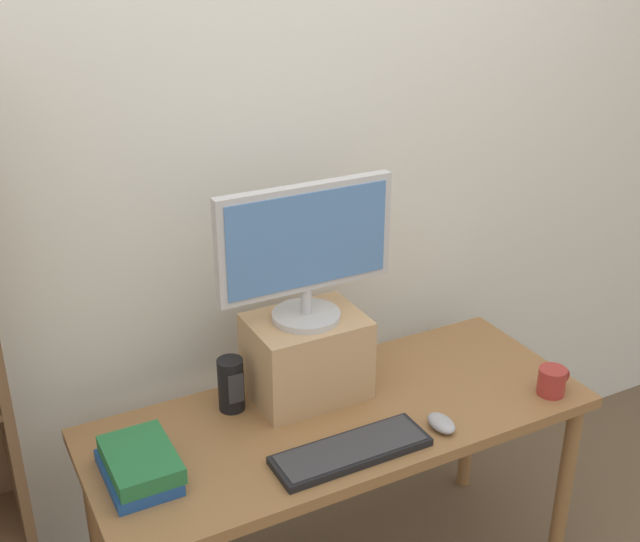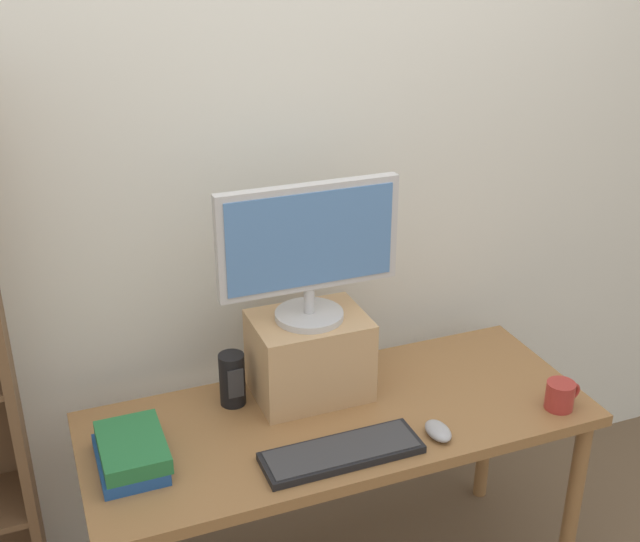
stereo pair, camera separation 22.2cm
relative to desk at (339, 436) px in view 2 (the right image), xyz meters
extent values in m
cube|color=silver|center=(0.00, 0.47, 0.67)|extent=(7.00, 0.08, 2.60)
cube|color=olive|center=(0.00, 0.00, 0.06)|extent=(1.50, 0.60, 0.04)
cylinder|color=olive|center=(0.70, -0.25, -0.29)|extent=(0.05, 0.05, 0.67)
cylinder|color=olive|center=(-0.70, 0.25, -0.29)|extent=(0.05, 0.05, 0.67)
cylinder|color=olive|center=(0.70, 0.25, -0.29)|extent=(0.05, 0.05, 0.67)
cube|color=brown|center=(-0.89, 0.29, 0.24)|extent=(0.03, 0.28, 1.74)
cube|color=tan|center=(-0.04, 0.15, 0.21)|extent=(0.34, 0.25, 0.26)
cylinder|color=#B7B7BA|center=(-0.04, 0.15, 0.35)|extent=(0.20, 0.20, 0.02)
cylinder|color=#B7B7BA|center=(-0.04, 0.15, 0.40)|extent=(0.03, 0.03, 0.08)
cube|color=#B7B7BA|center=(-0.04, 0.15, 0.59)|extent=(0.54, 0.04, 0.32)
cube|color=#4C7AB7|center=(-0.04, 0.13, 0.59)|extent=(0.50, 0.00, 0.28)
cube|color=black|center=(-0.07, -0.19, 0.09)|extent=(0.44, 0.15, 0.02)
cube|color=#333335|center=(-0.07, -0.19, 0.10)|extent=(0.42, 0.13, 0.00)
ellipsoid|color=#99999E|center=(0.22, -0.20, 0.10)|extent=(0.06, 0.10, 0.04)
cube|color=navy|center=(-0.61, -0.01, 0.09)|extent=(0.17, 0.25, 0.03)
cube|color=#236B38|center=(-0.61, -0.01, 0.14)|extent=(0.17, 0.25, 0.05)
cylinder|color=#9E2D28|center=(0.62, -0.21, 0.12)|extent=(0.09, 0.09, 0.09)
torus|color=#9E2D28|center=(0.67, -0.21, 0.13)|extent=(0.06, 0.01, 0.06)
cylinder|color=black|center=(-0.28, 0.17, 0.16)|extent=(0.08, 0.08, 0.17)
cube|color=#2D2D30|center=(-0.28, 0.13, 0.17)|extent=(0.05, 0.00, 0.09)
camera|label=1|loc=(-0.98, -1.73, 1.44)|focal=45.00mm
camera|label=2|loc=(-0.78, -1.82, 1.44)|focal=45.00mm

